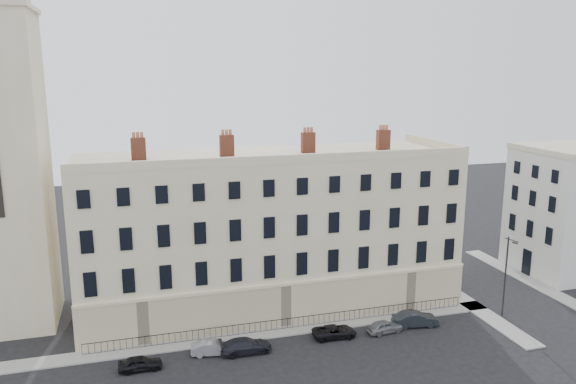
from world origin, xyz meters
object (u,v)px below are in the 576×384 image
Objects in this scene: car_f at (415,319)px; car_d at (334,332)px; car_a at (140,363)px; car_c at (246,346)px; streetlamp at (506,273)px; car_b at (213,348)px; car_e at (385,326)px.

car_d is at bearing 97.86° from car_f.
car_d is (16.48, 0.93, -0.03)m from car_a.
car_c reaches higher than car_d.
streetlamp reaches higher than car_d.
car_a reaches higher than car_d.
car_f is (7.89, 0.02, 0.14)m from car_d.
car_f reaches higher than car_b.
streetlamp reaches higher than car_c.
streetlamp reaches higher than car_e.
car_d is at bearing 79.12° from car_e.
car_b reaches higher than car_a.
car_f is (15.92, 0.55, 0.05)m from car_c.
car_a is 33.72m from streetlamp.
car_d is (10.64, 0.03, -0.05)m from car_b.
car_e is at bearing -91.94° from car_d.
car_a is 8.46m from car_c.
car_f reaches higher than car_e.
car_d is at bearing -85.60° from car_a.
car_f is 0.53× the size of streetlamp.
car_a is 5.91m from car_b.
car_c reaches higher than car_a.
car_e is (15.26, -0.34, -0.02)m from car_b.
car_a is 0.43× the size of streetlamp.
car_c is 25.33m from streetlamp.
car_d is 0.50× the size of streetlamp.
car_c is at bearing -91.74° from car_b.
car_b is at bearing 92.84° from car_d.
car_f is (24.37, 0.95, 0.11)m from car_a.
streetlamp is at bearing -88.24° from car_d.
car_e reaches higher than car_d.
car_e is (12.65, 0.16, -0.06)m from car_c.
car_d is at bearing 165.09° from streetlamp.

